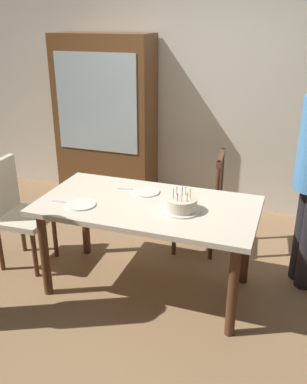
% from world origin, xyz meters
% --- Properties ---
extents(ground, '(6.40, 6.40, 0.00)m').
position_xyz_m(ground, '(0.00, 0.00, 0.00)').
color(ground, '#93704C').
extents(back_wall, '(6.40, 0.10, 2.60)m').
position_xyz_m(back_wall, '(0.00, 1.85, 1.30)').
color(back_wall, silver).
rests_on(back_wall, ground).
extents(dining_table, '(1.66, 0.87, 0.75)m').
position_xyz_m(dining_table, '(0.00, 0.00, 0.66)').
color(dining_table, beige).
rests_on(dining_table, ground).
extents(birthday_cake, '(0.28, 0.28, 0.17)m').
position_xyz_m(birthday_cake, '(0.28, -0.05, 0.80)').
color(birthday_cake, silver).
rests_on(birthday_cake, dining_table).
extents(plate_near_celebrant, '(0.22, 0.22, 0.01)m').
position_xyz_m(plate_near_celebrant, '(-0.46, -0.20, 0.76)').
color(plate_near_celebrant, white).
rests_on(plate_near_celebrant, dining_table).
extents(plate_far_side, '(0.22, 0.22, 0.01)m').
position_xyz_m(plate_far_side, '(-0.08, 0.20, 0.76)').
color(plate_far_side, white).
rests_on(plate_far_side, dining_table).
extents(fork_near_celebrant, '(0.18, 0.03, 0.01)m').
position_xyz_m(fork_near_celebrant, '(-0.62, -0.19, 0.76)').
color(fork_near_celebrant, silver).
rests_on(fork_near_celebrant, dining_table).
extents(fork_far_side, '(0.18, 0.05, 0.01)m').
position_xyz_m(fork_far_side, '(-0.24, 0.21, 0.76)').
color(fork_far_side, silver).
rests_on(fork_far_side, dining_table).
extents(chair_spindle_back, '(0.48, 0.48, 0.95)m').
position_xyz_m(chair_spindle_back, '(0.24, 0.76, 0.46)').
color(chair_spindle_back, tan).
rests_on(chair_spindle_back, ground).
extents(chair_upholstered, '(0.46, 0.46, 0.95)m').
position_xyz_m(chair_upholstered, '(-1.22, 0.00, 0.53)').
color(chair_upholstered, beige).
rests_on(chair_upholstered, ground).
extents(china_cabinet, '(1.10, 0.45, 1.90)m').
position_xyz_m(china_cabinet, '(-1.06, 1.56, 0.95)').
color(china_cabinet, brown).
rests_on(china_cabinet, ground).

